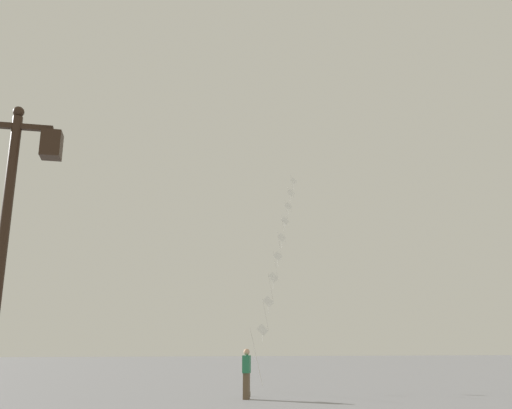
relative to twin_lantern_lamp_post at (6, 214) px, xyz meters
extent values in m
plane|color=gray|center=(2.72, 12.41, -3.59)|extent=(160.00, 160.00, 0.00)
sphere|color=black|center=(0.00, 0.00, 1.54)|extent=(0.16, 0.16, 0.16)
cube|color=black|center=(0.00, 0.00, 1.31)|extent=(1.00, 0.08, 0.08)
cube|color=black|center=(0.50, 0.00, 1.06)|extent=(0.28, 0.28, 0.40)
cube|color=beige|center=(0.50, 0.00, 1.06)|extent=(0.19, 0.19, 0.30)
cylinder|color=brown|center=(5.96, 12.73, -3.50)|extent=(0.06, 0.06, 0.18)
cylinder|color=silver|center=(6.48, 14.01, -2.26)|extent=(1.07, 2.58, 2.31)
cylinder|color=silver|center=(7.31, 16.02, -0.45)|extent=(0.62, 1.48, 1.33)
cylinder|color=silver|center=(7.91, 17.48, 0.86)|extent=(0.62, 1.48, 1.33)
cylinder|color=silver|center=(8.51, 18.95, 2.17)|extent=(0.62, 1.48, 1.33)
cylinder|color=silver|center=(9.11, 20.41, 3.49)|extent=(0.62, 1.48, 1.33)
cylinder|color=silver|center=(9.71, 21.87, 4.80)|extent=(0.62, 1.48, 1.33)
cylinder|color=silver|center=(10.32, 23.33, 6.11)|extent=(0.62, 1.48, 1.33)
cylinder|color=silver|center=(10.92, 24.80, 7.43)|extent=(0.62, 1.48, 1.33)
cylinder|color=silver|center=(11.52, 26.26, 8.74)|extent=(0.62, 1.48, 1.33)
cube|color=white|center=(7.01, 15.29, -1.11)|extent=(0.48, 0.24, 0.53)
cylinder|color=white|center=(7.01, 15.29, -1.50)|extent=(0.04, 0.07, 0.35)
cube|color=white|center=(7.61, 16.75, 0.20)|extent=(0.52, 0.11, 0.53)
cylinder|color=white|center=(7.61, 16.75, -0.18)|extent=(0.02, 0.03, 0.34)
cube|color=white|center=(8.21, 18.22, 1.52)|extent=(0.52, 0.12, 0.53)
cylinder|color=white|center=(8.21, 18.22, 1.13)|extent=(0.02, 0.05, 0.34)
cube|color=white|center=(8.81, 19.68, 2.83)|extent=(0.44, 0.31, 0.53)
cylinder|color=white|center=(8.81, 19.68, 2.43)|extent=(0.03, 0.03, 0.36)
cube|color=white|center=(9.41, 21.14, 4.14)|extent=(0.47, 0.26, 0.53)
cylinder|color=white|center=(9.41, 21.14, 3.73)|extent=(0.05, 0.07, 0.39)
cube|color=white|center=(10.02, 22.60, 5.46)|extent=(0.53, 0.09, 0.53)
cylinder|color=white|center=(10.02, 22.60, 5.10)|extent=(0.02, 0.03, 0.28)
cube|color=white|center=(10.62, 24.07, 6.77)|extent=(0.51, 0.18, 0.53)
cylinder|color=white|center=(10.62, 24.07, 6.39)|extent=(0.02, 0.03, 0.33)
cube|color=white|center=(11.22, 25.53, 8.08)|extent=(0.52, 0.13, 0.53)
cylinder|color=white|center=(11.22, 25.53, 7.65)|extent=(0.03, 0.05, 0.43)
cube|color=white|center=(11.82, 26.99, 9.40)|extent=(0.47, 0.26, 0.53)
cylinder|color=white|center=(11.82, 26.99, 8.96)|extent=(0.03, 0.03, 0.43)
cube|color=brown|center=(5.64, 11.69, -3.14)|extent=(0.30, 0.35, 0.90)
cube|color=#26724C|center=(5.64, 11.69, -2.41)|extent=(0.36, 0.44, 0.60)
sphere|color=tan|center=(5.64, 11.69, -1.99)|extent=(0.22, 0.22, 0.22)
cylinder|color=#26724C|center=(5.72, 11.89, -2.24)|extent=(0.23, 0.39, 0.50)
camera|label=1|loc=(1.93, -7.89, -1.78)|focal=37.99mm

